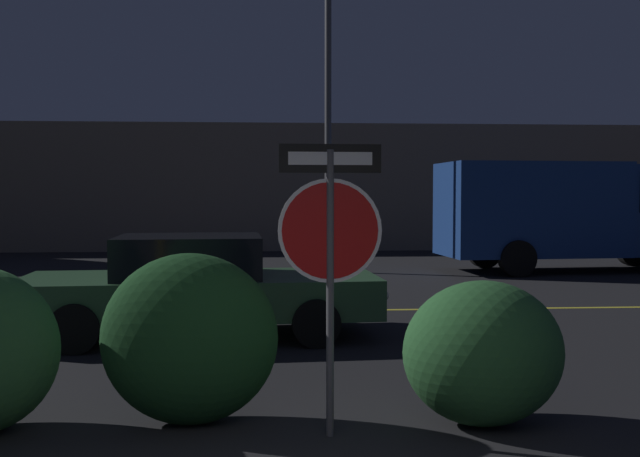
{
  "coord_description": "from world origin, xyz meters",
  "views": [
    {
      "loc": [
        -0.08,
        -3.08,
        1.88
      ],
      "look_at": [
        0.43,
        4.49,
        1.51
      ],
      "focal_mm": 40.0,
      "sensor_mm": 36.0,
      "label": 1
    }
  ],
  "objects_px": {
    "hedge_bush_3": "(483,353)",
    "passing_car_2": "(198,286)",
    "stop_sign": "(330,233)",
    "street_lamp": "(328,67)",
    "delivery_truck": "(588,208)",
    "hedge_bush_2": "(190,339)"
  },
  "relations": [
    {
      "from": "passing_car_2",
      "to": "delivery_truck",
      "type": "distance_m",
      "value": 11.55
    },
    {
      "from": "delivery_truck",
      "to": "street_lamp",
      "type": "xyz_separation_m",
      "value": [
        -6.37,
        0.19,
        3.39
      ]
    },
    {
      "from": "stop_sign",
      "to": "delivery_truck",
      "type": "xyz_separation_m",
      "value": [
        7.27,
        11.52,
        -0.04
      ]
    },
    {
      "from": "hedge_bush_2",
      "to": "hedge_bush_3",
      "type": "height_order",
      "value": "hedge_bush_2"
    },
    {
      "from": "stop_sign",
      "to": "hedge_bush_3",
      "type": "relative_size",
      "value": 1.73
    },
    {
      "from": "stop_sign",
      "to": "hedge_bush_2",
      "type": "distance_m",
      "value": 1.46
    },
    {
      "from": "stop_sign",
      "to": "hedge_bush_3",
      "type": "height_order",
      "value": "stop_sign"
    },
    {
      "from": "stop_sign",
      "to": "passing_car_2",
      "type": "xyz_separation_m",
      "value": [
        -1.42,
        3.96,
        -0.91
      ]
    },
    {
      "from": "hedge_bush_3",
      "to": "passing_car_2",
      "type": "distance_m",
      "value": 4.64
    },
    {
      "from": "hedge_bush_3",
      "to": "street_lamp",
      "type": "relative_size",
      "value": 0.17
    },
    {
      "from": "hedge_bush_2",
      "to": "passing_car_2",
      "type": "xyz_separation_m",
      "value": [
        -0.31,
        3.61,
        -0.03
      ]
    },
    {
      "from": "delivery_truck",
      "to": "hedge_bush_2",
      "type": "bearing_deg",
      "value": -41.08
    },
    {
      "from": "hedge_bush_2",
      "to": "delivery_truck",
      "type": "height_order",
      "value": "delivery_truck"
    },
    {
      "from": "hedge_bush_3",
      "to": "passing_car_2",
      "type": "bearing_deg",
      "value": 125.33
    },
    {
      "from": "stop_sign",
      "to": "delivery_truck",
      "type": "height_order",
      "value": "delivery_truck"
    },
    {
      "from": "stop_sign",
      "to": "street_lamp",
      "type": "height_order",
      "value": "street_lamp"
    },
    {
      "from": "hedge_bush_2",
      "to": "hedge_bush_3",
      "type": "distance_m",
      "value": 2.38
    },
    {
      "from": "hedge_bush_3",
      "to": "stop_sign",
      "type": "bearing_deg",
      "value": -171.84
    },
    {
      "from": "hedge_bush_2",
      "to": "passing_car_2",
      "type": "bearing_deg",
      "value": 94.88
    },
    {
      "from": "hedge_bush_3",
      "to": "street_lamp",
      "type": "height_order",
      "value": "street_lamp"
    },
    {
      "from": "passing_car_2",
      "to": "street_lamp",
      "type": "bearing_deg",
      "value": 159.89
    },
    {
      "from": "stop_sign",
      "to": "delivery_truck",
      "type": "relative_size",
      "value": 0.33
    }
  ]
}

